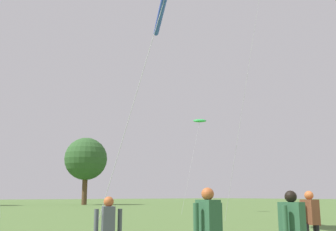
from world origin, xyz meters
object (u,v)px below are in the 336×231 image
at_px(person_redhead_woman, 293,230).
at_px(person_brown_coat, 208,229).
at_px(person_dark_jacket, 311,220).
at_px(person_photographer, 108,230).
at_px(tree_oak_left, 86,159).
at_px(small_kite_delta_white, 200,121).

bearing_deg(person_redhead_woman, person_brown_coat, 49.99).
height_order(person_dark_jacket, person_photographer, person_dark_jacket).
xyz_separation_m(person_photographer, tree_oak_left, (26.53, 53.44, 6.57)).
distance_m(person_dark_jacket, person_redhead_woman, 3.03).
height_order(person_dark_jacket, small_kite_delta_white, small_kite_delta_white).
bearing_deg(tree_oak_left, person_redhead_woman, -113.46).
relative_size(person_brown_coat, person_redhead_woman, 1.03).
xyz_separation_m(small_kite_delta_white, tree_oak_left, (5.19, 33.31, -0.98)).
xyz_separation_m(person_brown_coat, small_kite_delta_white, (20.43, 21.97, 7.46)).
relative_size(person_dark_jacket, person_photographer, 1.09).
height_order(small_kite_delta_white, tree_oak_left, tree_oak_left).
bearing_deg(person_photographer, person_redhead_woman, -116.76).
height_order(person_photographer, small_kite_delta_white, small_kite_delta_white).
distance_m(person_redhead_woman, tree_oak_left, 61.50).
relative_size(person_brown_coat, small_kite_delta_white, 0.19).
xyz_separation_m(person_redhead_woman, small_kite_delta_white, (19.16, 22.79, 7.49)).
height_order(person_photographer, person_brown_coat, person_brown_coat).
xyz_separation_m(person_photographer, person_brown_coat, (0.91, -1.85, 0.09)).
bearing_deg(person_dark_jacket, tree_oak_left, -4.55).
distance_m(person_photographer, tree_oak_left, 60.02).
bearing_deg(small_kite_delta_white, person_dark_jacket, 92.83).
bearing_deg(person_redhead_woman, person_photographer, 32.20).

